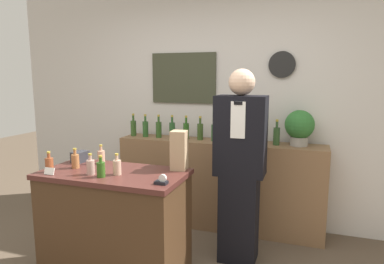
{
  "coord_description": "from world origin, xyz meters",
  "views": [
    {
      "loc": [
        1.03,
        -1.8,
        1.67
      ],
      "look_at": [
        0.02,
        1.13,
        1.17
      ],
      "focal_mm": 32.0,
      "sensor_mm": 36.0,
      "label": 1
    }
  ],
  "objects_px": {
    "shopkeeper": "(240,168)",
    "potted_plant": "(300,126)",
    "paper_bag": "(179,150)",
    "tape_dispenser": "(162,181)"
  },
  "relations": [
    {
      "from": "shopkeeper",
      "to": "potted_plant",
      "type": "bearing_deg",
      "value": 54.33
    },
    {
      "from": "shopkeeper",
      "to": "paper_bag",
      "type": "relative_size",
      "value": 5.43
    },
    {
      "from": "shopkeeper",
      "to": "paper_bag",
      "type": "height_order",
      "value": "shopkeeper"
    },
    {
      "from": "paper_bag",
      "to": "tape_dispenser",
      "type": "bearing_deg",
      "value": -86.58
    },
    {
      "from": "potted_plant",
      "to": "tape_dispenser",
      "type": "height_order",
      "value": "potted_plant"
    },
    {
      "from": "potted_plant",
      "to": "paper_bag",
      "type": "distance_m",
      "value": 1.39
    },
    {
      "from": "paper_bag",
      "to": "tape_dispenser",
      "type": "height_order",
      "value": "paper_bag"
    },
    {
      "from": "shopkeeper",
      "to": "tape_dispenser",
      "type": "bearing_deg",
      "value": -116.74
    },
    {
      "from": "shopkeeper",
      "to": "paper_bag",
      "type": "distance_m",
      "value": 0.62
    },
    {
      "from": "potted_plant",
      "to": "paper_bag",
      "type": "xyz_separation_m",
      "value": [
        -0.9,
        -1.05,
        -0.1
      ]
    }
  ]
}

